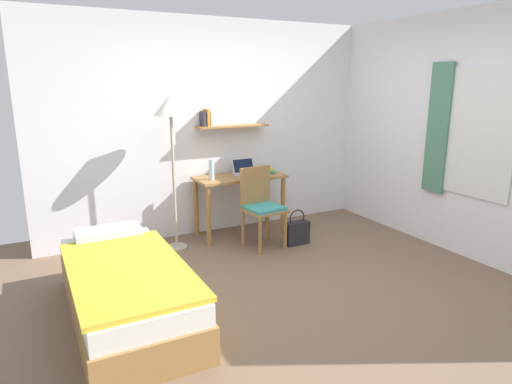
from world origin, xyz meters
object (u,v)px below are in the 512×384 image
(laptop, at_px, (245,170))
(handbag, at_px, (297,232))
(water_bottle, at_px, (212,170))
(standing_lamp, at_px, (171,115))
(book_stack, at_px, (265,170))
(desk_chair, at_px, (261,204))
(desk, at_px, (240,187))
(bed, at_px, (126,290))

(laptop, xyz_separation_m, handbag, (0.33, -0.71, -0.65))
(laptop, bearing_deg, water_bottle, -166.62)
(standing_lamp, distance_m, book_stack, 1.43)
(laptop, relative_size, water_bottle, 1.25)
(desk_chair, bearing_deg, desk, 95.41)
(desk_chair, xyz_separation_m, laptop, (0.06, 0.55, 0.29))
(standing_lamp, xyz_separation_m, handbag, (1.29, -0.53, -1.36))
(desk, bearing_deg, bed, -140.04)
(desk, relative_size, water_bottle, 4.57)
(bed, bearing_deg, water_bottle, 46.46)
(bed, distance_m, book_stack, 2.56)
(desk_chair, height_order, water_bottle, water_bottle)
(desk, distance_m, standing_lamp, 1.26)
(desk, distance_m, water_bottle, 0.47)
(bed, height_order, book_stack, book_stack)
(desk, distance_m, handbag, 0.89)
(desk, height_order, book_stack, book_stack)
(water_bottle, distance_m, handbag, 1.24)
(desk, xyz_separation_m, water_bottle, (-0.38, -0.04, 0.26))
(laptop, distance_m, handbag, 1.01)
(handbag, bearing_deg, desk, 124.37)
(standing_lamp, bearing_deg, water_bottle, 8.16)
(bed, xyz_separation_m, book_stack, (2.05, 1.43, 0.54))
(desk_chair, distance_m, water_bottle, 0.71)
(desk_chair, relative_size, book_stack, 3.99)
(bed, bearing_deg, laptop, 39.75)
(desk, relative_size, desk_chair, 1.19)
(standing_lamp, bearing_deg, bed, -122.35)
(bed, distance_m, laptop, 2.39)
(water_bottle, bearing_deg, desk_chair, -45.47)
(laptop, bearing_deg, bed, -140.25)
(standing_lamp, height_order, book_stack, standing_lamp)
(water_bottle, relative_size, book_stack, 1.04)
(laptop, distance_m, book_stack, 0.27)
(standing_lamp, height_order, water_bottle, standing_lamp)
(laptop, height_order, book_stack, laptop)
(desk_chair, distance_m, handbag, 0.55)
(standing_lamp, xyz_separation_m, water_bottle, (0.48, 0.07, -0.65))
(desk, relative_size, standing_lamp, 0.63)
(water_bottle, height_order, book_stack, water_bottle)
(desk_chair, distance_m, laptop, 0.62)
(water_bottle, relative_size, handbag, 0.56)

